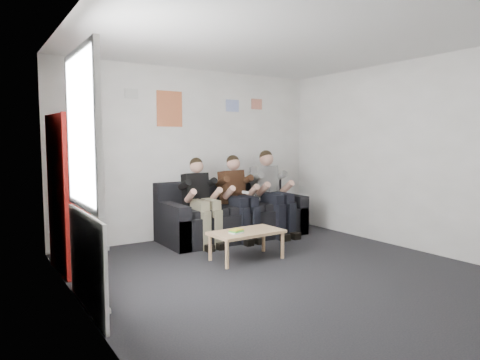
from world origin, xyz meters
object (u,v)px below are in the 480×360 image
object	(u,v)px
bookshelf	(70,194)
person_middle	(239,197)
coffee_table	(247,234)
sofa	(232,217)
person_right	(273,193)
person_left	(202,201)

from	to	relation	value
bookshelf	person_middle	distance (m)	2.59
bookshelf	coffee_table	size ratio (longest dim) A/B	1.96
sofa	bookshelf	size ratio (longest dim) A/B	1.26
sofa	bookshelf	bearing A→B (deg)	-168.67
coffee_table	person_middle	bearing A→B (deg)	62.38
person_right	bookshelf	bearing A→B (deg)	-172.22
person_right	person_left	bearing A→B (deg)	-177.86
coffee_table	person_left	size ratio (longest dim) A/B	0.73
person_middle	person_right	size ratio (longest dim) A/B	0.95
person_middle	bookshelf	bearing A→B (deg)	179.73
bookshelf	coffee_table	world-z (taller)	bookshelf
person_right	coffee_table	bearing A→B (deg)	-136.98
sofa	person_right	xyz separation A→B (m)	(0.65, -0.21, 0.37)
person_left	person_middle	world-z (taller)	person_middle
coffee_table	sofa	bearing A→B (deg)	66.46
bookshelf	person_right	bearing A→B (deg)	0.10
sofa	person_middle	size ratio (longest dim) A/B	1.77
person_left	person_middle	distance (m)	0.65
bookshelf	person_left	xyz separation A→B (m)	(1.91, 0.31, -0.27)
person_middle	person_right	world-z (taller)	person_right
sofa	person_right	bearing A→B (deg)	-17.78
bookshelf	coffee_table	distance (m)	2.23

